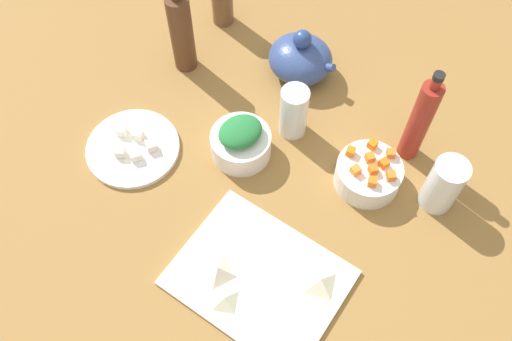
{
  "coord_description": "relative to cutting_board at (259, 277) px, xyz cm",
  "views": [
    {
      "loc": [
        33.63,
        -51.4,
        111.16
      ],
      "look_at": [
        0.0,
        0.0,
        8.0
      ],
      "focal_mm": 38.87,
      "sensor_mm": 36.0,
      "label": 1
    }
  ],
  "objects": [
    {
      "name": "dumpling_2",
      "position": [
        -7.39,
        -3.67,
        1.77
      ],
      "size": [
        7.24,
        7.2,
        2.54
      ],
      "primitive_type": "pyramid",
      "rotation": [
        0.0,
        0.0,
        0.32
      ],
      "color": "beige",
      "rests_on": "cutting_board"
    },
    {
      "name": "carrot_cube_3",
      "position": [
        6.61,
        33.83,
        6.5
      ],
      "size": [
        2.54,
        2.54,
        1.8
      ],
      "primitive_type": "cube",
      "rotation": [
        0.0,
        0.0,
        0.83
      ],
      "color": "orange",
      "rests_on": "bowl_carrots"
    },
    {
      "name": "teapot",
      "position": [
        -21.16,
        51.42,
        4.78
      ],
      "size": [
        17.53,
        15.16,
        14.1
      ],
      "color": "#314781",
      "rests_on": "tabletop"
    },
    {
      "name": "bottle_1",
      "position": [
        -46.84,
        37.99,
        10.91
      ],
      "size": [
        5.67,
        5.67,
        26.25
      ],
      "color": "#53311D",
      "rests_on": "tabletop"
    },
    {
      "name": "carrot_cube_0",
      "position": [
        9.82,
        28.76,
        6.5
      ],
      "size": [
        2.29,
        2.29,
        1.8
      ],
      "primitive_type": "cube",
      "rotation": [
        0.0,
        0.0,
        1.91
      ],
      "color": "orange",
      "rests_on": "bowl_carrots"
    },
    {
      "name": "carrot_cube_7",
      "position": [
        9.94,
        37.25,
        6.5
      ],
      "size": [
        2.48,
        2.48,
        1.8
      ],
      "primitive_type": "cube",
      "rotation": [
        0.0,
        0.0,
        2.12
      ],
      "color": "orange",
      "rests_on": "bowl_carrots"
    },
    {
      "name": "carrot_cube_6",
      "position": [
        12.49,
        32.16,
        6.5
      ],
      "size": [
        2.53,
        2.53,
        1.8
      ],
      "primitive_type": "cube",
      "rotation": [
        0.0,
        0.0,
        0.68
      ],
      "color": "orange",
      "rests_on": "bowl_carrots"
    },
    {
      "name": "tofu_cube_0",
      "position": [
        -41.76,
        13.05,
        1.8
      ],
      "size": [
        2.76,
        2.76,
        2.2
      ],
      "primitive_type": "cube",
      "rotation": [
        0.0,
        0.0,
        0.3
      ],
      "color": "silver",
      "rests_on": "plate_tofu"
    },
    {
      "name": "tofu_cube_3",
      "position": [
        -38.81,
        8.26,
        1.8
      ],
      "size": [
        3.08,
        3.08,
        2.2
      ],
      "primitive_type": "cube",
      "rotation": [
        0.0,
        0.0,
        0.94
      ],
      "color": "white",
      "rests_on": "plate_tofu"
    },
    {
      "name": "bottle_0",
      "position": [
        12.0,
        44.64,
        11.52
      ],
      "size": [
        4.66,
        4.66,
        27.02
      ],
      "color": "maroon",
      "rests_on": "tabletop"
    },
    {
      "name": "bowl_carrots",
      "position": [
        7.72,
        32.27,
        2.55
      ],
      "size": [
        14.53,
        14.53,
        6.1
      ],
      "primitive_type": "cylinder",
      "color": "white",
      "rests_on": "tabletop"
    },
    {
      "name": "drinking_glass_0",
      "position": [
        22.63,
        36.19,
        6.54
      ],
      "size": [
        7.33,
        7.33,
        14.08
      ],
      "primitive_type": "cylinder",
      "color": "white",
      "rests_on": "tabletop"
    },
    {
      "name": "carrot_cube_1",
      "position": [
        5.52,
        29.3,
        6.5
      ],
      "size": [
        2.38,
        2.38,
        1.8
      ],
      "primitive_type": "cube",
      "rotation": [
        0.0,
        0.0,
        2.72
      ],
      "color": "orange",
      "rests_on": "bowl_carrots"
    },
    {
      "name": "carrot_cube_4",
      "position": [
        9.81,
        34.18,
        6.5
      ],
      "size": [
        2.42,
        2.42,
        1.8
      ],
      "primitive_type": "cube",
      "rotation": [
        0.0,
        0.0,
        1.1
      ],
      "color": "orange",
      "rests_on": "bowl_carrots"
    },
    {
      "name": "dumpling_1",
      "position": [
        -2.83,
        -7.81,
        1.56
      ],
      "size": [
        6.14,
        6.04,
        2.13
      ],
      "primitive_type": "pyramid",
      "rotation": [
        0.0,
        0.0,
        2.78
      ],
      "color": "beige",
      "rests_on": "cutting_board"
    },
    {
      "name": "tabletop",
      "position": [
        -12.84,
        18.63,
        -2.0
      ],
      "size": [
        190.0,
        190.0,
        3.0
      ],
      "primitive_type": "cube",
      "color": "olive",
      "rests_on": "ground"
    },
    {
      "name": "tofu_cube_1",
      "position": [
        -45.77,
        11.85,
        1.8
      ],
      "size": [
        2.92,
        2.92,
        2.2
      ],
      "primitive_type": "cube",
      "rotation": [
        0.0,
        0.0,
        2.0
      ],
      "color": "white",
      "rests_on": "plate_tofu"
    },
    {
      "name": "carrot_cube_5",
      "position": [
        2.41,
        32.93,
        6.5
      ],
      "size": [
        2.05,
        2.05,
        1.8
      ],
      "primitive_type": "cube",
      "rotation": [
        0.0,
        0.0,
        1.72
      ],
      "color": "orange",
      "rests_on": "bowl_carrots"
    },
    {
      "name": "cutting_board",
      "position": [
        0.0,
        0.0,
        0.0
      ],
      "size": [
        33.9,
        26.65,
        1.0
      ],
      "primitive_type": "cube",
      "rotation": [
        0.0,
        0.0,
        -0.02
      ],
      "color": "silver",
      "rests_on": "tabletop"
    },
    {
      "name": "bowl_greens",
      "position": [
        -20.09,
        23.43,
        2.7
      ],
      "size": [
        13.76,
        13.76,
        6.41
      ],
      "primitive_type": "cylinder",
      "color": "white",
      "rests_on": "tabletop"
    },
    {
      "name": "carrot_cube_2",
      "position": [
        5.51,
        37.17,
        6.5
      ],
      "size": [
        2.05,
        2.05,
        1.8
      ],
      "primitive_type": "cube",
      "rotation": [
        0.0,
        0.0,
        1.42
      ],
      "color": "orange",
      "rests_on": "bowl_carrots"
    },
    {
      "name": "plate_tofu",
      "position": [
        -41.47,
        10.27,
        0.1
      ],
      "size": [
        21.58,
        21.58,
        1.2
      ],
      "primitive_type": "cylinder",
      "color": "white",
      "rests_on": "tabletop"
    },
    {
      "name": "drinking_glass_1",
      "position": [
        -13.56,
        35.4,
        6.37
      ],
      "size": [
        6.47,
        6.47,
        13.74
      ],
      "primitive_type": "cylinder",
      "color": "white",
      "rests_on": "tabletop"
    },
    {
      "name": "chopped_greens_mound",
      "position": [
        -20.09,
        23.43,
        7.77
      ],
      "size": [
        11.44,
        12.46,
        3.72
      ],
      "primitive_type": "ellipsoid",
      "rotation": [
        0.0,
        0.0,
        1.23
      ],
      "color": "#25773A",
      "rests_on": "bowl_greens"
    },
    {
      "name": "tofu_cube_4",
      "position": [
        -37.35,
        12.28,
        1.8
      ],
      "size": [
        3.08,
        3.08,
        2.2
      ],
      "primitive_type": "cube",
      "rotation": [
        0.0,
        0.0,
        2.5
      ],
      "color": "white",
      "rests_on": "plate_tofu"
    },
    {
      "name": "tofu_cube_2",
      "position": [
        -42.25,
        7.17,
        1.8
      ],
      "size": [
        3.02,
        3.02,
        2.2
      ],
      "primitive_type": "cube",
      "rotation": [
        0.0,
        0.0,
        2.11
      ],
      "color": "silver",
      "rests_on": "plate_tofu"
    },
    {
      "name": "carrot_cube_8",
      "position": [
        8.58,
        31.52,
        6.5
      ],
      "size": [
        2.55,
        2.55,
        1.8
      ],
      "primitive_type": "cube",
      "rotation": [
        0.0,
        0.0,
        0.8
      ],
      "color": "orange",
      "rests_on": "bowl_carrots"
    },
    {
      "name": "dumpling_0",
      "position": [
        11.04,
        5.57,
        1.69
      ],
      "size": [
        7.89,
        7.78,
        2.38
      ],
      "primitive_type": "pyramid",
      "rotation": [
        0.0,
        0.0,
        5.8
      ],
      "color": "beige",
      "rests_on": "cutting_board"
    }
  ]
}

